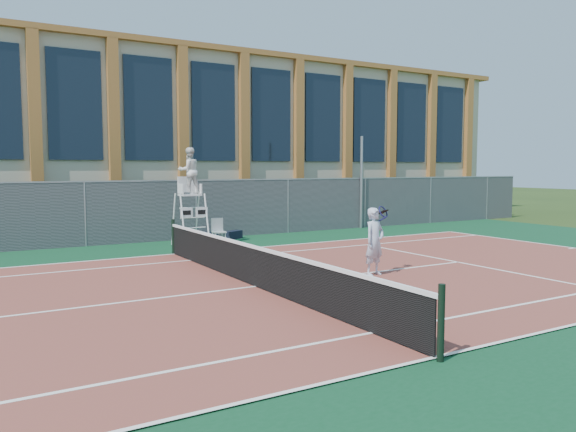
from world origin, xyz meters
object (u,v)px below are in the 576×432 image
umpire_chair (189,174)px  plastic_chair (218,229)px  tennis_player (375,241)px  steel_pole (361,182)px

umpire_chair → plastic_chair: bearing=-6.2°
umpire_chair → tennis_player: size_ratio=2.01×
umpire_chair → tennis_player: umpire_chair is taller
plastic_chair → tennis_player: 7.32m
umpire_chair → plastic_chair: (0.99, -0.11, -1.94)m
steel_pole → umpire_chair: 8.79m
tennis_player → steel_pole: bearing=53.9°
steel_pole → umpire_chair: size_ratio=1.19×
steel_pole → tennis_player: steel_pole is taller
plastic_chair → tennis_player: tennis_player is taller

